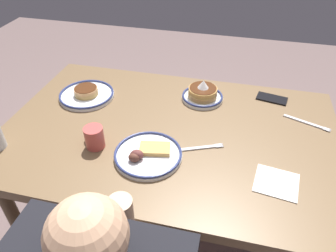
{
  "coord_description": "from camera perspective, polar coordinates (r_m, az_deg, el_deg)",
  "views": [
    {
      "loc": [
        -0.25,
        1.04,
        1.59
      ],
      "look_at": [
        0.0,
        0.01,
        0.78
      ],
      "focal_mm": 33.72,
      "sensor_mm": 36.0,
      "label": 1
    }
  ],
  "objects": [
    {
      "name": "plate_near_main",
      "position": [
        1.55,
        6.26,
        5.76
      ],
      "size": [
        0.2,
        0.2,
        0.1
      ],
      "color": "white",
      "rests_on": "dining_table"
    },
    {
      "name": "dining_table",
      "position": [
        1.41,
        0.18,
        -2.9
      ],
      "size": [
        1.44,
        0.94,
        0.75
      ],
      "color": "brown",
      "rests_on": "ground_plane"
    },
    {
      "name": "fork_near",
      "position": [
        1.27,
        5.69,
        -3.96
      ],
      "size": [
        0.19,
        0.09,
        0.01
      ],
      "color": "silver",
      "rests_on": "dining_table"
    },
    {
      "name": "coffee_mug",
      "position": [
        1.29,
        -13.24,
        -1.9
      ],
      "size": [
        0.1,
        0.08,
        0.09
      ],
      "color": "#BF4C47",
      "rests_on": "dining_table"
    },
    {
      "name": "plate_center_pancakes",
      "position": [
        1.62,
        -14.51,
        5.63
      ],
      "size": [
        0.27,
        0.27,
        0.05
      ],
      "color": "white",
      "rests_on": "dining_table"
    },
    {
      "name": "fork_far",
      "position": [
        1.53,
        23.81,
        0.53
      ],
      "size": [
        0.2,
        0.09,
        0.01
      ],
      "color": "silver",
      "rests_on": "dining_table"
    },
    {
      "name": "plate_far_companion",
      "position": [
        1.23,
        -3.71,
        -5.1
      ],
      "size": [
        0.27,
        0.27,
        0.05
      ],
      "color": "white",
      "rests_on": "dining_table"
    },
    {
      "name": "cell_phone",
      "position": [
        1.64,
        18.26,
        4.74
      ],
      "size": [
        0.16,
        0.1,
        0.01
      ],
      "primitive_type": "cube",
      "rotation": [
        0.0,
        0.0,
        -0.2
      ],
      "color": "black",
      "rests_on": "dining_table"
    },
    {
      "name": "ground_plane",
      "position": [
        1.92,
        0.14,
        -18.34
      ],
      "size": [
        6.0,
        6.0,
        0.0
      ],
      "primitive_type": "plane",
      "color": "#6F5A58"
    },
    {
      "name": "paper_napkin",
      "position": [
        1.2,
        19.0,
        -9.66
      ],
      "size": [
        0.17,
        0.16,
        0.0
      ],
      "primitive_type": "cube",
      "rotation": [
        0.0,
        0.0,
        -0.14
      ],
      "color": "white",
      "rests_on": "dining_table"
    }
  ]
}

